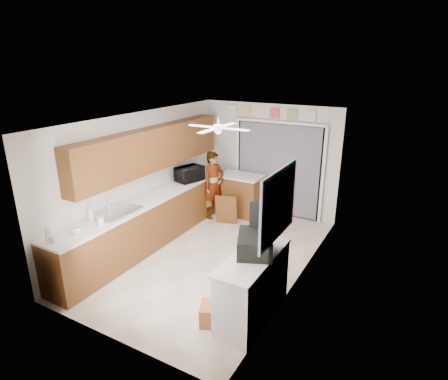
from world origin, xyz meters
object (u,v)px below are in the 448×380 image
at_px(microwave, 189,174).
at_px(cardboard_box, 217,314).
at_px(man, 214,185).
at_px(dog, 267,234).
at_px(cup, 76,231).
at_px(soap_bottle, 91,213).
at_px(paper_towel_roll, 49,234).
at_px(navy_crate, 220,313).
at_px(suitcase, 255,244).

bearing_deg(microwave, cardboard_box, -124.82).
height_order(man, dog, man).
xyz_separation_m(microwave, cup, (-0.03, -2.97, -0.11)).
bearing_deg(microwave, soap_bottle, -169.59).
height_order(microwave, paper_towel_roll, microwave).
bearing_deg(navy_crate, soap_bottle, 177.91).
xyz_separation_m(soap_bottle, cardboard_box, (2.44, -0.16, -0.93)).
bearing_deg(man, suitcase, -121.78).
height_order(suitcase, man, man).
bearing_deg(suitcase, cardboard_box, -147.24).
bearing_deg(cup, man, 84.05).
relative_size(navy_crate, dog, 0.75).
height_order(microwave, cup, microwave).
bearing_deg(soap_bottle, dog, 48.04).
bearing_deg(man, microwave, 162.75).
xyz_separation_m(paper_towel_roll, cardboard_box, (2.37, 0.67, -0.92)).
bearing_deg(paper_towel_roll, man, 83.00).
relative_size(soap_bottle, cup, 2.12).
bearing_deg(soap_bottle, man, 79.63).
relative_size(microwave, soap_bottle, 2.15).
bearing_deg(man, cup, -167.64).
distance_m(cup, dog, 3.49).
relative_size(microwave, paper_towel_roll, 2.44).
distance_m(cardboard_box, navy_crate, 0.07).
bearing_deg(cardboard_box, soap_bottle, 176.35).
bearing_deg(dog, man, 133.52).
xyz_separation_m(paper_towel_roll, suitcase, (2.69, 1.15, 0.01)).
bearing_deg(dog, cup, -149.16).
distance_m(soap_bottle, dog, 3.27).
bearing_deg(navy_crate, dog, 97.81).
relative_size(soap_bottle, dog, 0.51).
xyz_separation_m(microwave, man, (0.33, 0.46, -0.33)).
xyz_separation_m(cup, dog, (1.92, 2.80, -0.79)).
distance_m(paper_towel_roll, cardboard_box, 2.62).
distance_m(man, dog, 1.78).
bearing_deg(soap_bottle, cardboard_box, -3.65).
bearing_deg(soap_bottle, microwave, 85.14).
bearing_deg(paper_towel_roll, cup, 73.62).
height_order(cardboard_box, navy_crate, cardboard_box).
bearing_deg(man, dog, -93.46).
height_order(cup, paper_towel_roll, paper_towel_roll).
bearing_deg(cup, paper_towel_roll, -106.38).
xyz_separation_m(paper_towel_roll, dog, (2.03, 3.17, -0.85)).
distance_m(suitcase, cardboard_box, 1.09).
bearing_deg(suitcase, man, 106.69).
height_order(microwave, navy_crate, microwave).
height_order(soap_bottle, cup, soap_bottle).
height_order(microwave, soap_bottle, microwave).
bearing_deg(soap_bottle, navy_crate, -2.09).
height_order(paper_towel_roll, suitcase, suitcase).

